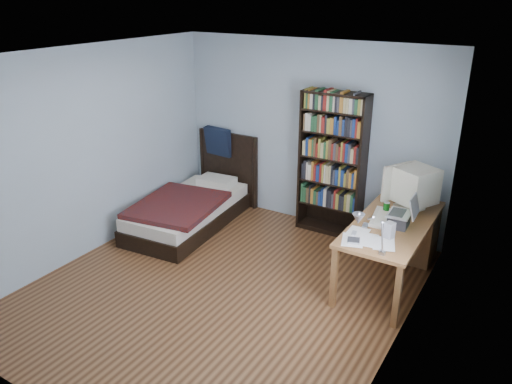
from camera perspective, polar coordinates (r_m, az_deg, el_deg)
room at (r=5.04m, az=-4.07°, el=1.02°), size 4.20×4.24×2.50m
desk at (r=6.16m, az=16.39°, el=-4.24°), size 0.75×1.70×0.73m
crt_monitor at (r=5.90m, az=17.51°, el=0.74°), size 0.60×0.55×0.50m
laptop at (r=5.48m, az=16.21°, el=-2.82°), size 0.31×0.31×0.37m
desk_lamp at (r=4.46m, az=12.10°, el=-3.43°), size 0.21×0.47×0.56m
keyboard at (r=5.63m, az=14.20°, el=-2.87°), size 0.28×0.54×0.05m
speaker at (r=5.20m, az=15.00°, el=-4.27°), size 0.11×0.11×0.18m
soda_can at (r=5.78m, az=14.67°, el=-1.77°), size 0.07×0.07×0.13m
mouse at (r=5.87m, az=16.21°, el=-2.04°), size 0.07×0.11×0.04m
phone_silver at (r=5.43m, az=12.38°, el=-3.75°), size 0.07×0.12×0.02m
phone_grey at (r=5.24m, az=11.13°, el=-4.64°), size 0.06×0.09×0.02m
external_drive at (r=5.08m, az=11.08°, el=-5.51°), size 0.15×0.15×0.03m
bookshelf at (r=6.57m, az=8.68°, el=3.15°), size 0.85×0.30×1.90m
bed at (r=7.01m, az=-7.37°, el=-1.63°), size 1.19×2.07×1.16m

